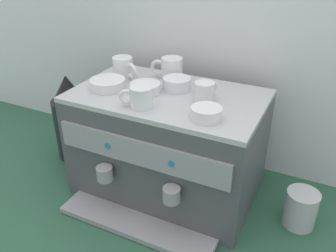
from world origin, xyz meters
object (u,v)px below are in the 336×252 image
at_px(ceramic_cup_1, 205,92).
at_px(ceramic_bowl_1, 177,84).
at_px(espresso_machine, 167,144).
at_px(ceramic_bowl_3, 206,113).
at_px(ceramic_cup_2, 171,69).
at_px(ceramic_cup_0, 124,68).
at_px(ceramic_bowl_2, 145,88).
at_px(ceramic_bowl_0, 108,84).
at_px(milk_pitcher, 301,209).
at_px(ceramic_cup_3, 140,97).
at_px(coffee_grinder, 71,119).

bearing_deg(ceramic_cup_1, ceramic_bowl_1, 156.98).
bearing_deg(ceramic_bowl_1, espresso_machine, -102.15).
distance_m(ceramic_cup_1, ceramic_bowl_3, 0.12).
height_order(espresso_machine, ceramic_cup_2, ceramic_cup_2).
xyz_separation_m(ceramic_cup_0, ceramic_bowl_1, (0.23, -0.01, -0.02)).
bearing_deg(ceramic_bowl_2, ceramic_bowl_0, -167.32).
relative_size(ceramic_cup_0, ceramic_cup_1, 1.14).
bearing_deg(ceramic_bowl_2, espresso_machine, 13.07).
relative_size(ceramic_cup_1, ceramic_cup_2, 0.82).
height_order(ceramic_cup_2, milk_pitcher, ceramic_cup_2).
bearing_deg(ceramic_cup_3, ceramic_bowl_2, 111.63).
relative_size(ceramic_bowl_3, milk_pitcher, 0.71).
xyz_separation_m(espresso_machine, ceramic_cup_0, (-0.22, 0.07, 0.24)).
bearing_deg(milk_pitcher, ceramic_cup_2, 167.88).
relative_size(espresso_machine, ceramic_cup_2, 5.38).
height_order(espresso_machine, milk_pitcher, espresso_machine).
bearing_deg(ceramic_bowl_2, ceramic_cup_2, 81.05).
height_order(ceramic_cup_0, ceramic_cup_2, ceramic_cup_2).
xyz_separation_m(espresso_machine, ceramic_cup_1, (0.14, -0.00, 0.24)).
bearing_deg(espresso_machine, ceramic_cup_3, -104.68).
bearing_deg(ceramic_bowl_1, milk_pitcher, -4.22).
relative_size(espresso_machine, ceramic_cup_0, 5.74).
xyz_separation_m(espresso_machine, ceramic_bowl_3, (0.18, -0.11, 0.22)).
bearing_deg(espresso_machine, ceramic_bowl_2, -166.93).
relative_size(ceramic_cup_0, ceramic_bowl_2, 1.09).
xyz_separation_m(ceramic_cup_2, ceramic_bowl_3, (0.24, -0.25, -0.02)).
xyz_separation_m(espresso_machine, ceramic_cup_2, (-0.05, 0.13, 0.24)).
relative_size(espresso_machine, ceramic_bowl_0, 5.24).
distance_m(espresso_machine, ceramic_cup_1, 0.27).
distance_m(ceramic_cup_1, ceramic_bowl_2, 0.21).
xyz_separation_m(ceramic_cup_0, coffee_grinder, (-0.26, -0.04, -0.26)).
bearing_deg(ceramic_bowl_3, coffee_grinder, 167.98).
bearing_deg(espresso_machine, ceramic_cup_0, 162.91).
distance_m(ceramic_cup_1, ceramic_bowl_0, 0.35).
distance_m(ceramic_cup_2, ceramic_bowl_2, 0.16).
distance_m(ceramic_cup_2, ceramic_bowl_1, 0.11).
bearing_deg(ceramic_cup_3, ceramic_cup_2, 94.21).
relative_size(ceramic_cup_1, ceramic_bowl_3, 1.07).
bearing_deg(ceramic_bowl_1, ceramic_bowl_2, -141.26).
bearing_deg(ceramic_cup_0, ceramic_cup_2, 22.53).
xyz_separation_m(ceramic_cup_2, ceramic_bowl_1, (0.06, -0.08, -0.02)).
xyz_separation_m(ceramic_cup_2, milk_pitcher, (0.55, -0.12, -0.37)).
xyz_separation_m(ceramic_bowl_3, coffee_grinder, (-0.66, 0.14, -0.24)).
xyz_separation_m(ceramic_cup_1, milk_pitcher, (0.36, 0.02, -0.37)).
xyz_separation_m(ceramic_cup_1, ceramic_bowl_1, (-0.13, 0.05, -0.01)).
xyz_separation_m(ceramic_cup_3, coffee_grinder, (-0.44, 0.15, -0.25)).
bearing_deg(ceramic_cup_0, ceramic_cup_3, -46.53).
bearing_deg(ceramic_cup_3, ceramic_bowl_3, 3.60).
bearing_deg(ceramic_bowl_0, espresso_machine, 12.83).
distance_m(espresso_machine, ceramic_bowl_3, 0.31).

